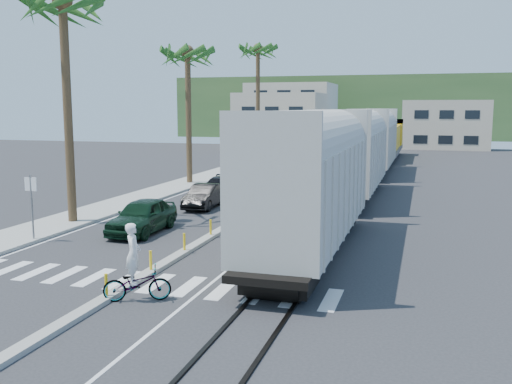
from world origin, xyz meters
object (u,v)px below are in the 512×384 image
cyclist (136,277)px  street_sign (31,198)px  car_second (205,196)px  car_lead (142,216)px

cyclist → street_sign: bearing=30.4°
cyclist → car_second: bearing=-10.2°
car_lead → street_sign: bearing=-142.4°
car_second → cyclist: 16.61m
cyclist → car_lead: bearing=2.1°
car_lead → cyclist: bearing=-64.9°
car_second → cyclist: bearing=-77.9°
street_sign → car_lead: size_ratio=0.62×
car_lead → cyclist: (4.43, -8.84, -0.05)m
car_lead → car_second: car_lead is taller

